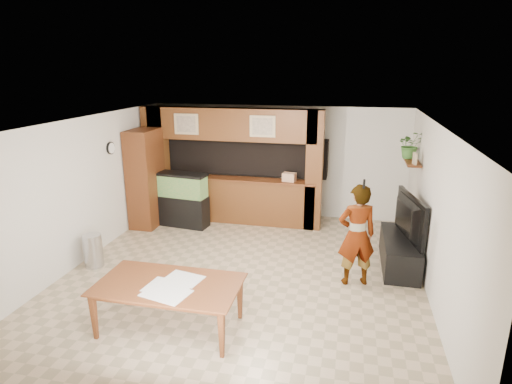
% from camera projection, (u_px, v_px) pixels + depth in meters
% --- Properties ---
extents(floor, '(6.50, 6.50, 0.00)m').
position_uv_depth(floor, '(244.00, 273.00, 7.46)').
color(floor, tan).
rests_on(floor, ground).
extents(ceiling, '(6.50, 6.50, 0.00)m').
position_uv_depth(ceiling, '(243.00, 123.00, 6.72)').
color(ceiling, white).
rests_on(ceiling, wall_back).
extents(wall_back, '(6.00, 0.00, 6.00)m').
position_uv_depth(wall_back, '(277.00, 161.00, 10.13)').
color(wall_back, beige).
rests_on(wall_back, floor).
extents(wall_left, '(0.00, 6.50, 6.50)m').
position_uv_depth(wall_left, '(83.00, 191.00, 7.72)').
color(wall_left, beige).
rests_on(wall_left, floor).
extents(wall_right, '(0.00, 6.50, 6.50)m').
position_uv_depth(wall_right, '(435.00, 215.00, 6.46)').
color(wall_right, beige).
rests_on(wall_right, floor).
extents(partition, '(4.20, 0.99, 2.60)m').
position_uv_depth(partition, '(232.00, 164.00, 9.75)').
color(partition, brown).
rests_on(partition, floor).
extents(wall_clock, '(0.05, 0.25, 0.25)m').
position_uv_depth(wall_clock, '(111.00, 148.00, 8.48)').
color(wall_clock, black).
rests_on(wall_clock, wall_left).
extents(wall_shelf, '(0.25, 0.90, 0.04)m').
position_uv_depth(wall_shelf, '(412.00, 162.00, 8.20)').
color(wall_shelf, brown).
rests_on(wall_shelf, wall_right).
extents(pantry_cabinet, '(0.54, 0.88, 2.16)m').
position_uv_depth(pantry_cabinet, '(146.00, 178.00, 9.45)').
color(pantry_cabinet, brown).
rests_on(pantry_cabinet, floor).
extents(trash_can, '(0.33, 0.33, 0.60)m').
position_uv_depth(trash_can, '(93.00, 251.00, 7.62)').
color(trash_can, '#B2B2B7').
rests_on(trash_can, floor).
extents(aquarium, '(1.10, 0.41, 1.22)m').
position_uv_depth(aquarium, '(183.00, 200.00, 9.51)').
color(aquarium, black).
rests_on(aquarium, floor).
extents(tv_stand, '(0.59, 1.60, 0.53)m').
position_uv_depth(tv_stand, '(399.00, 252.00, 7.65)').
color(tv_stand, black).
rests_on(tv_stand, floor).
extents(television, '(0.46, 1.37, 0.78)m').
position_uv_depth(television, '(403.00, 217.00, 7.46)').
color(television, black).
rests_on(television, tv_stand).
extents(photo_frame, '(0.07, 0.17, 0.22)m').
position_uv_depth(photo_frame, '(415.00, 159.00, 7.85)').
color(photo_frame, tan).
rests_on(photo_frame, wall_shelf).
extents(potted_plant, '(0.59, 0.55, 0.54)m').
position_uv_depth(potted_plant, '(410.00, 145.00, 8.34)').
color(potted_plant, '#376A2A').
rests_on(potted_plant, wall_shelf).
extents(person, '(0.71, 0.57, 1.70)m').
position_uv_depth(person, '(357.00, 235.00, 6.87)').
color(person, '#9D8656').
rests_on(person, floor).
extents(microphone, '(0.04, 0.10, 0.16)m').
position_uv_depth(microphone, '(364.00, 184.00, 6.46)').
color(microphone, black).
rests_on(microphone, person).
extents(dining_table, '(1.93, 1.08, 0.68)m').
position_uv_depth(dining_table, '(169.00, 307.00, 5.75)').
color(dining_table, brown).
rests_on(dining_table, floor).
extents(newspaper_a, '(0.66, 0.54, 0.01)m').
position_uv_depth(newspaper_a, '(166.00, 293.00, 5.44)').
color(newspaper_a, silver).
rests_on(newspaper_a, dining_table).
extents(newspaper_b, '(0.63, 0.49, 0.01)m').
position_uv_depth(newspaper_b, '(168.00, 287.00, 5.58)').
color(newspaper_b, silver).
rests_on(newspaper_b, dining_table).
extents(newspaper_c, '(0.56, 0.46, 0.01)m').
position_uv_depth(newspaper_c, '(184.00, 279.00, 5.81)').
color(newspaper_c, silver).
rests_on(newspaper_c, dining_table).
extents(counter_box, '(0.31, 0.24, 0.19)m').
position_uv_depth(counter_box, '(289.00, 177.00, 9.34)').
color(counter_box, tan).
rests_on(counter_box, partition).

